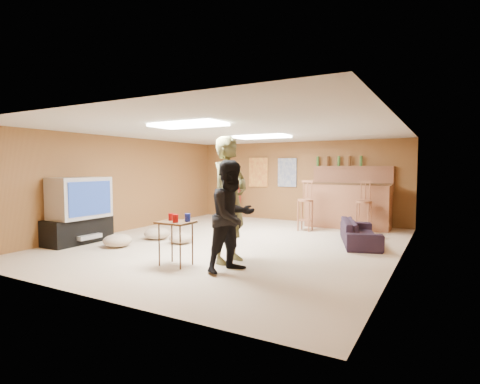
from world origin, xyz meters
The scene contains 32 objects.
ground centered at (0.00, 0.00, 0.00)m, with size 7.00×7.00×0.00m, color #C4AF96.
ceiling centered at (0.00, 0.00, 2.20)m, with size 6.00×7.00×0.02m, color silver.
wall_back centered at (0.00, 3.50, 1.10)m, with size 6.00×0.02×2.20m, color brown.
wall_front centered at (0.00, -3.50, 1.10)m, with size 6.00×0.02×2.20m, color brown.
wall_left centered at (-3.00, 0.00, 1.10)m, with size 0.02×7.00×2.20m, color brown.
wall_right centered at (3.00, 0.00, 1.10)m, with size 0.02×7.00×2.20m, color brown.
tv_stand centered at (-2.72, -1.50, 0.25)m, with size 0.55×1.30×0.50m, color black.
dvd_box centered at (-2.50, -1.50, 0.15)m, with size 0.35×0.50×0.08m, color #B2B2B7.
tv_body centered at (-2.65, -1.50, 0.90)m, with size 0.60×1.10×0.80m, color #B2B2B7.
tv_screen centered at (-2.34, -1.50, 0.90)m, with size 0.02×0.95×0.65m, color navy.
bar_counter centered at (1.50, 2.95, 0.55)m, with size 2.00×0.60×1.10m, color brown.
bar_lip centered at (1.50, 2.70, 1.10)m, with size 2.10×0.12×0.05m, color #3B2413.
bar_shelf centered at (1.50, 3.40, 1.50)m, with size 2.00×0.18×0.05m, color brown.
bar_backing centered at (1.50, 3.42, 1.20)m, with size 2.00×0.14×0.60m, color brown.
poster_left centered at (-1.20, 3.46, 1.35)m, with size 0.60×0.03×0.85m, color #BF3F26.
poster_right centered at (-0.30, 3.46, 1.35)m, with size 0.55×0.03×0.80m, color #334C99.
folding_chair_stack centered at (-2.00, 3.30, 0.45)m, with size 0.50×0.14×0.90m, color #AE2720.
ceiling_panel_front centered at (0.00, -1.50, 2.17)m, with size 1.20×0.60×0.04m, color white.
ceiling_panel_back centered at (0.00, 1.20, 2.17)m, with size 1.20×0.60×0.04m, color white.
person_olive centered at (0.66, -1.33, 0.99)m, with size 0.72×0.47×1.98m, color brown.
person_black centered at (0.97, -1.77, 0.80)m, with size 0.78×0.60×1.60m, color black.
sofa centered at (2.18, 1.07, 0.24)m, with size 1.62×0.63×0.47m, color black.
tray_table centered at (0.05, -1.91, 0.34)m, with size 0.52×0.42×0.68m, color #3B2413.
cup_red_near centered at (-0.08, -1.85, 0.73)m, with size 0.08×0.08×0.11m, color #A40A0B.
cup_red_far centered at (0.11, -1.98, 0.74)m, with size 0.09×0.09×0.12m, color #A40A0B.
cup_blue centered at (0.21, -1.82, 0.74)m, with size 0.09×0.09×0.12m, color #16249C.
bar_stool_left centered at (0.72, 2.07, 0.60)m, with size 0.38×0.38×1.20m, color brown, non-canonical shape.
bar_stool_right centered at (2.01, 2.33, 0.53)m, with size 0.34×0.34×1.06m, color brown, non-canonical shape.
cushion_near_tv centered at (-1.62, -0.45, 0.12)m, with size 0.54×0.54×0.24m, color tan.
cushion_mid centered at (-0.92, -0.55, 0.11)m, with size 0.47×0.47×0.21m, color tan.
cushion_far centered at (-1.76, -1.39, 0.12)m, with size 0.53×0.53×0.24m, color tan.
bottle_row centered at (1.16, 3.38, 1.65)m, with size 1.20×0.08×0.26m, color #3F7233, non-canonical shape.
Camera 1 is at (3.64, -6.35, 1.50)m, focal length 28.00 mm.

